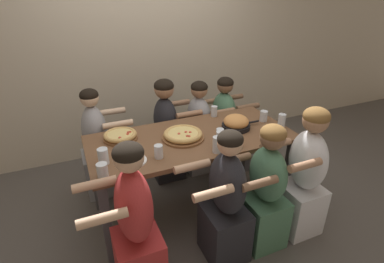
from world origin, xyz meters
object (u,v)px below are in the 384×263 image
at_px(drinking_glass_a, 103,156).
at_px(drinking_glass_b, 220,135).
at_px(pizza_board_second, 120,136).
at_px(drinking_glass_d, 281,122).
at_px(skillet_bowl, 236,123).
at_px(drinking_glass_c, 264,117).
at_px(drinking_glass_i, 102,170).
at_px(diner_far_center, 166,134).
at_px(diner_near_center, 226,204).
at_px(diner_far_midright, 199,131).
at_px(diner_near_right, 304,178).
at_px(drinking_glass_f, 214,112).
at_px(drinking_glass_e, 159,152).
at_px(drinking_glass_h, 217,145).
at_px(diner_near_midright, 265,193).
at_px(cocktail_glass_blue, 237,141).
at_px(drinking_glass_g, 221,140).
at_px(diner_far_left, 98,148).
at_px(diner_far_right, 223,126).
at_px(empty_plate_a, 133,161).
at_px(pizza_board_main, 183,135).
at_px(diner_near_left, 136,228).

height_order(drinking_glass_a, drinking_glass_b, drinking_glass_a).
distance_m(pizza_board_second, drinking_glass_d, 1.46).
relative_size(skillet_bowl, drinking_glass_c, 3.72).
height_order(pizza_board_second, drinking_glass_b, drinking_glass_b).
distance_m(drinking_glass_i, diner_far_center, 1.26).
height_order(skillet_bowl, diner_near_center, diner_near_center).
distance_m(drinking_glass_c, diner_far_midright, 0.81).
bearing_deg(pizza_board_second, diner_near_right, -31.98).
bearing_deg(drinking_glass_f, drinking_glass_e, -143.98).
height_order(drinking_glass_b, drinking_glass_e, drinking_glass_b).
height_order(pizza_board_second, diner_far_midright, diner_far_midright).
xyz_separation_m(drinking_glass_c, drinking_glass_h, (-0.70, -0.36, 0.02)).
bearing_deg(drinking_glass_d, drinking_glass_h, -168.80).
xyz_separation_m(drinking_glass_a, diner_near_midright, (1.14, -0.49, -0.34)).
bearing_deg(drinking_glass_c, drinking_glass_d, -78.43).
xyz_separation_m(cocktail_glass_blue, drinking_glass_c, (0.50, 0.34, 0.00)).
bearing_deg(drinking_glass_g, drinking_glass_e, 176.43).
xyz_separation_m(pizza_board_second, diner_far_left, (-0.18, 0.42, -0.30)).
xyz_separation_m(drinking_glass_a, diner_far_left, (0.02, 0.77, -0.33)).
bearing_deg(diner_far_right, diner_near_midright, -14.12).
bearing_deg(empty_plate_a, drinking_glass_f, 28.98).
bearing_deg(diner_near_center, drinking_glass_g, -20.83).
bearing_deg(drinking_glass_i, drinking_glass_c, 12.24).
distance_m(diner_near_midright, diner_near_center, 0.36).
xyz_separation_m(drinking_glass_b, drinking_glass_g, (-0.04, -0.08, 0.00)).
distance_m(drinking_glass_h, diner_far_midright, 1.06).
distance_m(pizza_board_main, diner_far_left, 0.98).
bearing_deg(diner_near_midright, drinking_glass_d, -45.77).
xyz_separation_m(cocktail_glass_blue, drinking_glass_f, (0.11, 0.64, 0.00)).
bearing_deg(drinking_glass_d, diner_near_left, -163.38).
bearing_deg(drinking_glass_f, diner_near_midright, -91.60).
distance_m(drinking_glass_g, drinking_glass_i, 0.96).
distance_m(drinking_glass_h, diner_near_right, 0.80).
height_order(drinking_glass_b, drinking_glass_d, drinking_glass_d).
xyz_separation_m(pizza_board_second, drinking_glass_f, (0.98, 0.13, 0.02)).
distance_m(drinking_glass_a, diner_near_left, 0.59).
bearing_deg(diner_far_midright, drinking_glass_g, -13.65).
bearing_deg(diner_far_left, drinking_glass_i, -3.11).
height_order(drinking_glass_d, diner_far_right, diner_far_right).
xyz_separation_m(empty_plate_a, drinking_glass_c, (1.36, 0.24, 0.04)).
xyz_separation_m(diner_near_center, diner_far_left, (-0.77, 1.26, 0.00)).
bearing_deg(drinking_glass_a, empty_plate_a, -16.61).
relative_size(diner_near_right, diner_far_center, 1.02).
relative_size(pizza_board_second, diner_near_center, 0.26).
bearing_deg(diner_near_center, diner_far_right, -28.18).
bearing_deg(drinking_glass_f, skillet_bowl, -80.68).
distance_m(empty_plate_a, drinking_glass_i, 0.27).
distance_m(cocktail_glass_blue, drinking_glass_h, 0.20).
xyz_separation_m(drinking_glass_b, drinking_glass_f, (0.21, 0.51, -0.01)).
relative_size(skillet_bowl, drinking_glass_d, 2.62).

